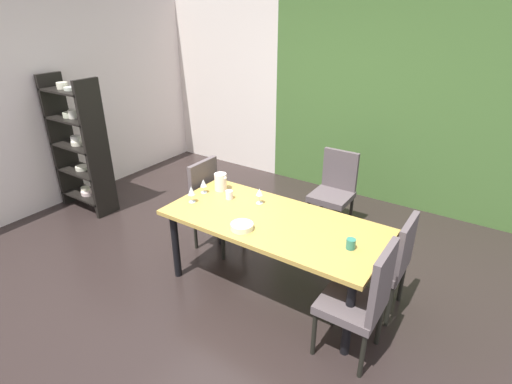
{
  "coord_description": "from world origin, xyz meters",
  "views": [
    {
      "loc": [
        2.12,
        -2.49,
        2.48
      ],
      "look_at": [
        0.22,
        0.36,
        0.85
      ],
      "focal_mm": 28.0,
      "sensor_mm": 36.0,
      "label": 1
    }
  ],
  "objects_px": {
    "wine_glass_near_window": "(259,193)",
    "pitcher_west": "(221,182)",
    "cup_left": "(351,244)",
    "chair_head_far": "(335,188)",
    "serving_bowl_right": "(242,226)",
    "wine_glass_south": "(191,191)",
    "wine_glass_rear": "(203,183)",
    "chair_right_far": "(388,259)",
    "cup_front": "(229,195)",
    "chair_left_far": "(213,201)",
    "chair_right_near": "(363,298)",
    "dining_table": "(273,228)",
    "display_shelf": "(79,145)"
  },
  "relations": [
    {
      "from": "serving_bowl_right",
      "to": "cup_left",
      "type": "distance_m",
      "value": 0.9
    },
    {
      "from": "chair_head_far",
      "to": "pitcher_west",
      "type": "height_order",
      "value": "chair_head_far"
    },
    {
      "from": "chair_right_far",
      "to": "chair_head_far",
      "type": "xyz_separation_m",
      "value": [
        -0.95,
        1.08,
        0.01
      ]
    },
    {
      "from": "chair_left_far",
      "to": "wine_glass_near_window",
      "type": "distance_m",
      "value": 0.76
    },
    {
      "from": "wine_glass_south",
      "to": "cup_front",
      "type": "xyz_separation_m",
      "value": [
        0.25,
        0.26,
        -0.07
      ]
    },
    {
      "from": "wine_glass_near_window",
      "to": "cup_left",
      "type": "bearing_deg",
      "value": -14.09
    },
    {
      "from": "cup_front",
      "to": "pitcher_west",
      "type": "xyz_separation_m",
      "value": [
        -0.19,
        0.11,
        0.05
      ]
    },
    {
      "from": "display_shelf",
      "to": "serving_bowl_right",
      "type": "xyz_separation_m",
      "value": [
        2.78,
        -0.37,
        -0.09
      ]
    },
    {
      "from": "chair_right_far",
      "to": "wine_glass_rear",
      "type": "bearing_deg",
      "value": 96.96
    },
    {
      "from": "chair_right_far",
      "to": "cup_front",
      "type": "relative_size",
      "value": 11.0
    },
    {
      "from": "dining_table",
      "to": "cup_front",
      "type": "xyz_separation_m",
      "value": [
        -0.58,
        0.12,
        0.12
      ]
    },
    {
      "from": "chair_right_near",
      "to": "pitcher_west",
      "type": "xyz_separation_m",
      "value": [
        -1.73,
        0.54,
        0.3
      ]
    },
    {
      "from": "chair_left_far",
      "to": "wine_glass_rear",
      "type": "distance_m",
      "value": 0.4
    },
    {
      "from": "display_shelf",
      "to": "wine_glass_rear",
      "type": "bearing_deg",
      "value": -0.08
    },
    {
      "from": "dining_table",
      "to": "wine_glass_near_window",
      "type": "bearing_deg",
      "value": 144.11
    },
    {
      "from": "chair_head_far",
      "to": "cup_front",
      "type": "bearing_deg",
      "value": 65.6
    },
    {
      "from": "pitcher_west",
      "to": "serving_bowl_right",
      "type": "bearing_deg",
      "value": -39.13
    },
    {
      "from": "wine_glass_rear",
      "to": "cup_left",
      "type": "distance_m",
      "value": 1.62
    },
    {
      "from": "chair_head_far",
      "to": "serving_bowl_right",
      "type": "xyz_separation_m",
      "value": [
        -0.13,
        -1.67,
        0.25
      ]
    },
    {
      "from": "wine_glass_rear",
      "to": "serving_bowl_right",
      "type": "height_order",
      "value": "wine_glass_rear"
    },
    {
      "from": "chair_head_far",
      "to": "chair_right_near",
      "type": "bearing_deg",
      "value": 119.54
    },
    {
      "from": "serving_bowl_right",
      "to": "wine_glass_south",
      "type": "bearing_deg",
      "value": 168.2
    },
    {
      "from": "wine_glass_rear",
      "to": "chair_right_far",
      "type": "bearing_deg",
      "value": 6.96
    },
    {
      "from": "wine_glass_south",
      "to": "wine_glass_near_window",
      "type": "distance_m",
      "value": 0.65
    },
    {
      "from": "chair_left_far",
      "to": "chair_head_far",
      "type": "xyz_separation_m",
      "value": [
        0.95,
        1.08,
        -0.01
      ]
    },
    {
      "from": "chair_right_far",
      "to": "wine_glass_rear",
      "type": "height_order",
      "value": "chair_right_far"
    },
    {
      "from": "dining_table",
      "to": "chair_right_far",
      "type": "relative_size",
      "value": 2.13
    },
    {
      "from": "serving_bowl_right",
      "to": "dining_table",
      "type": "bearing_deg",
      "value": 64.08
    },
    {
      "from": "chair_left_far",
      "to": "chair_right_near",
      "type": "distance_m",
      "value": 2.01
    },
    {
      "from": "wine_glass_near_window",
      "to": "wine_glass_south",
      "type": "bearing_deg",
      "value": -148.45
    },
    {
      "from": "display_shelf",
      "to": "wine_glass_south",
      "type": "bearing_deg",
      "value": -6.22
    },
    {
      "from": "pitcher_west",
      "to": "chair_head_far",
      "type": "bearing_deg",
      "value": 56.34
    },
    {
      "from": "chair_head_far",
      "to": "cup_left",
      "type": "bearing_deg",
      "value": 117.23
    },
    {
      "from": "cup_left",
      "to": "chair_head_far",
      "type": "bearing_deg",
      "value": 117.23
    },
    {
      "from": "wine_glass_near_window",
      "to": "pitcher_west",
      "type": "xyz_separation_m",
      "value": [
        -0.49,
        0.03,
        -0.02
      ]
    },
    {
      "from": "chair_right_near",
      "to": "cup_left",
      "type": "bearing_deg",
      "value": 40.67
    },
    {
      "from": "dining_table",
      "to": "wine_glass_south",
      "type": "bearing_deg",
      "value": -170.62
    },
    {
      "from": "chair_right_far",
      "to": "wine_glass_near_window",
      "type": "height_order",
      "value": "chair_right_far"
    },
    {
      "from": "dining_table",
      "to": "chair_right_near",
      "type": "height_order",
      "value": "chair_right_near"
    },
    {
      "from": "serving_bowl_right",
      "to": "cup_front",
      "type": "bearing_deg",
      "value": 137.55
    },
    {
      "from": "wine_glass_rear",
      "to": "cup_left",
      "type": "xyz_separation_m",
      "value": [
        1.61,
        -0.14,
        -0.06
      ]
    },
    {
      "from": "chair_right_near",
      "to": "chair_head_far",
      "type": "relative_size",
      "value": 1.05
    },
    {
      "from": "chair_right_far",
      "to": "cup_left",
      "type": "distance_m",
      "value": 0.5
    },
    {
      "from": "serving_bowl_right",
      "to": "pitcher_west",
      "type": "relative_size",
      "value": 1.08
    },
    {
      "from": "pitcher_west",
      "to": "wine_glass_rear",
      "type": "bearing_deg",
      "value": -124.73
    },
    {
      "from": "wine_glass_near_window",
      "to": "pitcher_west",
      "type": "bearing_deg",
      "value": 176.16
    },
    {
      "from": "display_shelf",
      "to": "chair_right_near",
      "type": "bearing_deg",
      "value": -5.91
    },
    {
      "from": "display_shelf",
      "to": "dining_table",
      "type": "bearing_deg",
      "value": -1.78
    },
    {
      "from": "chair_head_far",
      "to": "chair_right_far",
      "type": "bearing_deg",
      "value": 131.6
    },
    {
      "from": "chair_right_near",
      "to": "wine_glass_rear",
      "type": "distance_m",
      "value": 1.9
    }
  ]
}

